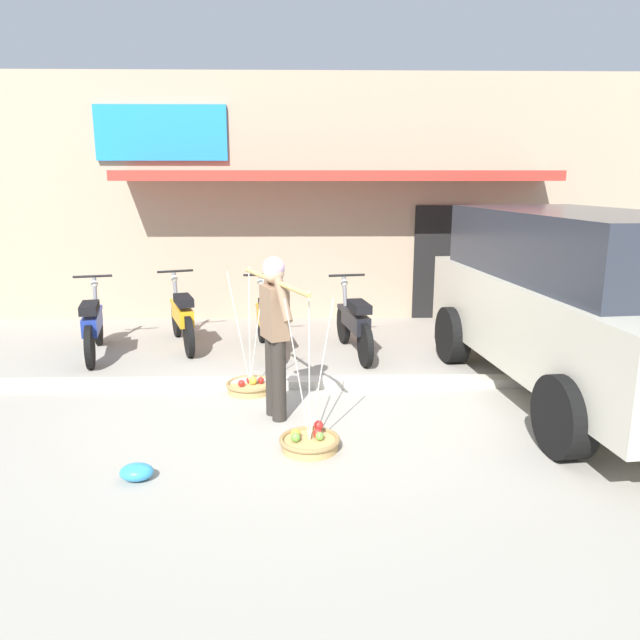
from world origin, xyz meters
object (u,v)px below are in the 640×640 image
Objects in this scene: motorcycle_second_in_row at (182,317)px; motorcycle_end_of_row at (354,324)px; plastic_litter_bag at (137,472)px; fruit_basket_right_side at (250,385)px; parked_truck at (581,299)px; fruit_basket_left_side at (310,441)px; fruit_vendor at (275,327)px; motorcycle_nearest_shop at (93,325)px; motorcycle_third_in_row at (266,323)px.

motorcycle_second_in_row and motorcycle_end_of_row have the same top height.
fruit_basket_right_side is at bearing 70.49° from plastic_litter_bag.
motorcycle_end_of_row is 0.36× the size of parked_truck.
fruit_basket_right_side is at bearing 113.83° from fruit_basket_left_side.
parked_truck is (3.75, -0.17, 1.05)m from fruit_basket_right_side.
motorcycle_nearest_shop is (-2.67, 2.29, -0.52)m from fruit_vendor.
parked_truck reaches higher than motorcycle_nearest_shop.
motorcycle_second_in_row reaches higher than plastic_litter_bag.
motorcycle_third_in_row is 1.25m from motorcycle_end_of_row.
fruit_basket_right_side is (-0.35, 0.78, -0.90)m from fruit_vendor.
fruit_vendor is at bearing -169.82° from parked_truck.
fruit_vendor is 3.22m from motorcycle_second_in_row.
parked_truck is at bearing 23.38° from plastic_litter_bag.
motorcycle_third_in_row is at bearing 175.92° from motorcycle_end_of_row.
motorcycle_nearest_shop is at bearing 146.99° from fruit_basket_right_side.
fruit_basket_right_side reaches higher than motorcycle_third_in_row.
motorcycle_nearest_shop is 0.36× the size of parked_truck.
motorcycle_nearest_shop is 1.24m from motorcycle_second_in_row.
motorcycle_end_of_row is 3.02m from parked_truck.
motorcycle_third_in_row is at bearing 100.61° from fruit_basket_left_side.
plastic_litter_bag is at bearing -102.84° from motorcycle_third_in_row.
motorcycle_nearest_shop is 2.42m from motorcycle_third_in_row.
fruit_vendor is 0.95× the size of motorcycle_nearest_shop.
fruit_vendor is 0.97× the size of motorcycle_second_in_row.
parked_truck is at bearing -25.90° from motorcycle_third_in_row.
fruit_vendor is 2.56m from motorcycle_end_of_row.
parked_truck reaches higher than motorcycle_third_in_row.
motorcycle_second_in_row is (1.14, 0.49, 0.00)m from motorcycle_nearest_shop.
fruit_basket_left_side is 0.83× the size of motorcycle_second_in_row.
fruit_basket_left_side reaches higher than motorcycle_nearest_shop.
motorcycle_nearest_shop is 3.67m from motorcycle_end_of_row.
motorcycle_third_in_row is (-0.25, 2.39, -0.52)m from fruit_vendor.
parked_truck is (2.41, -1.69, 0.68)m from motorcycle_end_of_row.
motorcycle_third_in_row is at bearing -17.14° from motorcycle_second_in_row.
plastic_litter_bag is (-0.75, -2.12, -0.01)m from fruit_basket_right_side.
fruit_basket_right_side is at bearing -59.42° from motorcycle_second_in_row.
fruit_basket_right_side is 0.29× the size of parked_truck.
fruit_basket_right_side is at bearing 177.38° from parked_truck.
motorcycle_second_in_row is 0.96× the size of motorcycle_end_of_row.
motorcycle_third_in_row is (1.28, -0.39, 0.00)m from motorcycle_second_in_row.
motorcycle_third_in_row is (0.10, 1.60, 0.38)m from fruit_basket_right_side.
motorcycle_second_in_row is 2.57m from motorcycle_end_of_row.
motorcycle_nearest_shop is at bearing 134.44° from fruit_basket_left_side.
fruit_basket_right_side is 0.80× the size of motorcycle_end_of_row.
motorcycle_second_in_row is (-1.53, 2.78, -0.52)m from fruit_vendor.
parked_truck reaches higher than motorcycle_second_in_row.
motorcycle_end_of_row is 6.45× the size of plastic_litter_bag.
motorcycle_second_in_row is 0.97× the size of motorcycle_third_in_row.
motorcycle_nearest_shop is at bearing 139.34° from fruit_vendor.
fruit_basket_left_side is at bearing -62.28° from motorcycle_second_in_row.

